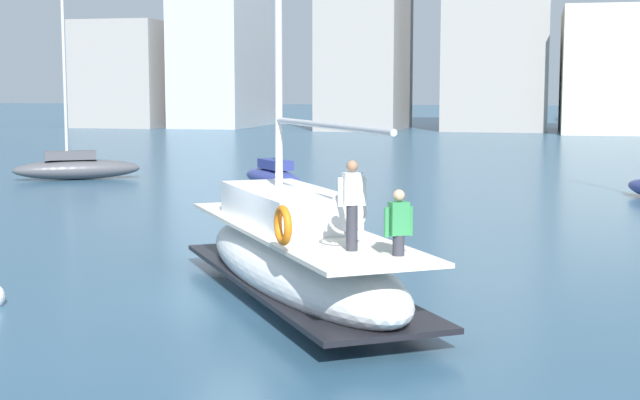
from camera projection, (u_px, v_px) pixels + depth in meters
ground_plane at (254, 297)px, 19.38m from camera, size 400.00×400.00×0.00m
main_sailboat at (296, 254)px, 19.11m from camera, size 7.30×9.33×13.67m
moored_sloop_near at (76, 166)px, 43.65m from camera, size 5.67×4.10×10.23m
moored_sloop_far at (273, 175)px, 39.94m from camera, size 4.20×4.71×6.68m
waterfront_buildings at (547, 26)px, 91.07m from camera, size 83.89×22.07×27.08m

